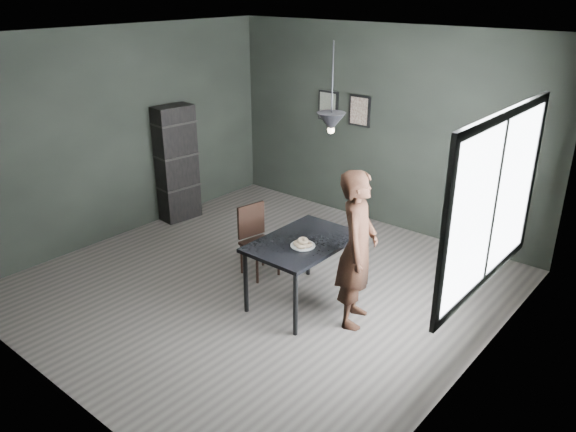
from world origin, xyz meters
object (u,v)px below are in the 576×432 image
Objects in this scene: cafe_table at (303,247)px; shelf_unit at (177,164)px; white_plate at (303,246)px; woman at (357,249)px; pendant_lamp at (331,122)px; wood_chair at (256,235)px.

cafe_table is 0.71× the size of shelf_unit.
woman is at bearing 18.34° from white_plate.
white_plate is 1.32m from pendant_lamp.
white_plate is at bearing -125.74° from pendant_lamp.
shelf_unit is (-3.01, 0.83, 0.09)m from white_plate.
white_plate is 0.14× the size of shelf_unit.
shelf_unit is at bearing 176.83° from wood_chair.
white_plate is at bearing -6.54° from wood_chair.
shelf_unit is at bearing 164.59° from white_plate.
cafe_table is at bearing -0.99° from wood_chair.
pendant_lamp is (1.12, -0.09, 1.56)m from wood_chair.
white_plate is (0.09, -0.12, 0.08)m from cafe_table.
cafe_table is 1.41m from pendant_lamp.
woman reaches higher than wood_chair.
wood_chair is at bearing 162.31° from white_plate.
pendant_lamp is (0.16, 0.22, 1.29)m from white_plate.
shelf_unit reaches higher than wood_chair.
wood_chair is 0.99× the size of pendant_lamp.
woman is 1.91× the size of pendant_lamp.
white_plate is at bearing 85.49° from woman.
cafe_table is at bearing 72.74° from woman.
pendant_lamp is (0.25, 0.10, 1.38)m from cafe_table.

